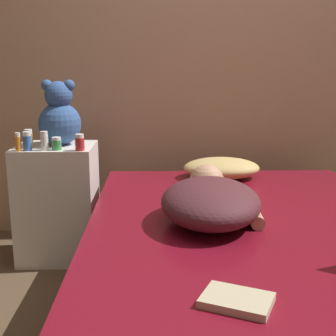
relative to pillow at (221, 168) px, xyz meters
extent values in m
plane|color=brown|center=(0.02, -0.74, -0.56)|extent=(12.00, 12.00, 0.00)
cube|color=tan|center=(0.02, 0.48, 0.74)|extent=(8.00, 0.06, 2.60)
cube|color=#4C331E|center=(0.02, -0.74, -0.41)|extent=(1.44, 1.90, 0.28)
cube|color=maroon|center=(0.02, -0.74, -0.17)|extent=(1.41, 1.86, 0.21)
cube|color=silver|center=(-0.98, 0.00, -0.21)|extent=(0.46, 0.39, 0.70)
ellipsoid|color=tan|center=(0.00, 0.00, 0.00)|extent=(0.45, 0.33, 0.12)
ellipsoid|color=#4C2328|center=(-0.15, -0.78, 0.03)|extent=(0.46, 0.59, 0.19)
sphere|color=tan|center=(-0.13, -0.42, 0.03)|extent=(0.18, 0.18, 0.18)
cylinder|color=tan|center=(0.04, -0.77, -0.03)|extent=(0.07, 0.26, 0.06)
sphere|color=#335693|center=(-0.95, 0.03, 0.26)|extent=(0.25, 0.25, 0.25)
sphere|color=#335693|center=(-0.95, 0.03, 0.43)|extent=(0.16, 0.16, 0.16)
sphere|color=#335693|center=(-1.02, 0.03, 0.49)|extent=(0.06, 0.06, 0.06)
sphere|color=#335693|center=(-0.89, 0.03, 0.49)|extent=(0.06, 0.06, 0.06)
cylinder|color=gold|center=(-1.11, -0.07, 0.18)|extent=(0.05, 0.05, 0.08)
cylinder|color=white|center=(-1.11, -0.07, 0.24)|extent=(0.04, 0.04, 0.02)
cylinder|color=orange|center=(-1.15, -0.17, 0.18)|extent=(0.03, 0.03, 0.08)
cylinder|color=white|center=(-1.15, -0.17, 0.23)|extent=(0.03, 0.03, 0.02)
cylinder|color=#3D8E4C|center=(-0.94, -0.13, 0.17)|extent=(0.05, 0.05, 0.06)
cylinder|color=white|center=(-0.94, -0.13, 0.20)|extent=(0.05, 0.05, 0.02)
cylinder|color=#B72D2D|center=(-0.81, -0.16, 0.18)|extent=(0.05, 0.05, 0.07)
cylinder|color=white|center=(-0.81, -0.16, 0.22)|extent=(0.05, 0.05, 0.02)
cylinder|color=white|center=(-1.01, -0.14, 0.18)|extent=(0.04, 0.04, 0.08)
cylinder|color=white|center=(-1.01, -0.14, 0.23)|extent=(0.04, 0.04, 0.02)
cylinder|color=#3866B2|center=(-1.10, -0.15, 0.18)|extent=(0.05, 0.05, 0.08)
cylinder|color=white|center=(-1.10, -0.15, 0.23)|extent=(0.04, 0.04, 0.02)
cube|color=#C6B793|center=(-0.15, -1.48, -0.05)|extent=(0.24, 0.21, 0.02)
camera|label=1|loc=(-0.37, -2.71, 0.63)|focal=50.00mm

